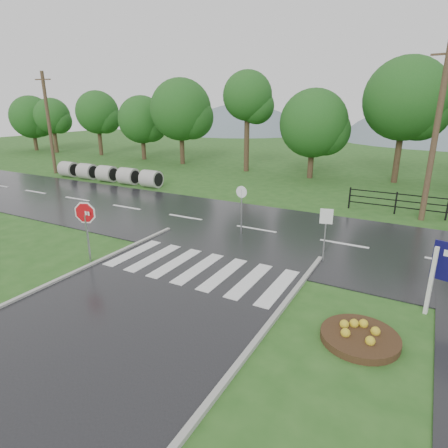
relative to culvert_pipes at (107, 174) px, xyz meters
The scene contains 13 objects.
ground 20.87m from the culvert_pipes, 45.98° to the right, with size 120.00×120.00×0.00m, color #26551C.
main_road 15.35m from the culvert_pipes, 19.03° to the right, with size 90.00×8.00×0.04m, color black.
crosswalk 17.62m from the culvert_pipes, 34.60° to the right, with size 6.50×2.80×0.02m.
fence_west 22.27m from the culvert_pipes, ahead, with size 9.58×0.08×1.20m.
hills 55.53m from the culvert_pipes, 70.21° to the left, with size 102.00×48.00×48.00m.
treeline 17.93m from the culvert_pipes, 30.14° to the left, with size 83.20×5.20×10.00m.
culvert_pipes is the anchor object (origin of this frame).
stop_sign 15.53m from the culvert_pipes, 47.00° to the right, with size 1.03×0.37×2.44m.
flower_bed 23.35m from the culvert_pipes, 29.81° to the right, with size 1.91×1.91×0.38m.
reg_sign_small 19.57m from the culvert_pipes, 21.60° to the right, with size 0.45×0.13×2.06m.
reg_sign_round 15.37m from the culvert_pipes, 22.71° to the right, with size 0.52×0.07×2.23m.
utility_pole_west 7.42m from the culvert_pipes, behind, with size 1.42×0.41×8.06m.
utility_pole_east 21.50m from the culvert_pipes, ahead, with size 1.48×0.36×8.39m.
Camera 1 is at (6.64, -5.20, 5.63)m, focal length 30.00 mm.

